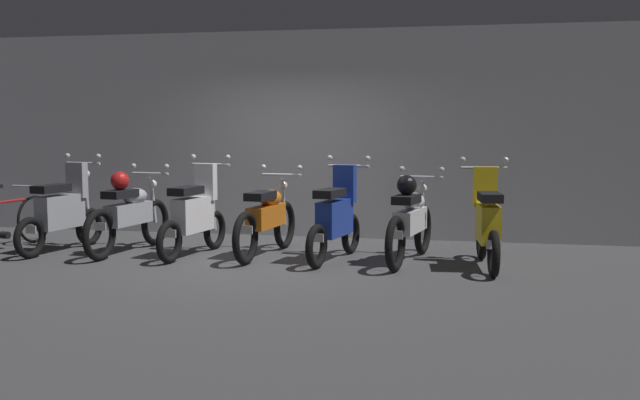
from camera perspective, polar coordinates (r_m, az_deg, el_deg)
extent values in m
plane|color=#424244|center=(9.40, -4.68, -4.62)|extent=(80.00, 80.00, 0.00)
cube|color=#ADADB2|center=(11.48, -1.47, 4.98)|extent=(16.00, 0.30, 3.08)
torus|color=black|center=(11.04, -17.03, -1.93)|extent=(0.18, 0.54, 0.53)
torus|color=black|center=(10.17, -21.07, -2.68)|extent=(0.18, 0.54, 0.53)
cube|color=#9EA0A8|center=(10.57, -19.01, -0.84)|extent=(0.34, 0.76, 0.44)
cube|color=#9EA0A8|center=(10.80, -17.89, 1.46)|extent=(0.30, 0.17, 0.48)
cube|color=black|center=(10.42, -19.64, 0.82)|extent=(0.33, 0.55, 0.10)
cylinder|color=#B7BABF|center=(10.89, -17.46, 2.67)|extent=(0.56, 0.13, 0.04)
sphere|color=#B7BABF|center=(11.05, -18.53, 3.19)|extent=(0.07, 0.07, 0.07)
sphere|color=#B7BABF|center=(10.72, -16.40, 3.19)|extent=(0.07, 0.07, 0.07)
cylinder|color=#B7BABF|center=(10.96, -17.24, 0.22)|extent=(0.08, 0.16, 0.85)
sphere|color=silver|center=(10.93, -17.29, 1.89)|extent=(0.12, 0.12, 0.12)
cube|color=white|center=(10.18, -21.00, -2.11)|extent=(0.16, 0.04, 0.10)
torus|color=black|center=(10.79, -12.34, -1.65)|extent=(0.17, 0.66, 0.65)
torus|color=black|center=(9.72, -16.33, -2.55)|extent=(0.17, 0.66, 0.65)
cube|color=#9EA0A8|center=(10.23, -14.25, -1.02)|extent=(0.32, 0.85, 0.28)
ellipsoid|color=#9EA0A8|center=(10.33, -13.81, 0.28)|extent=(0.31, 0.47, 0.22)
cube|color=black|center=(10.05, -14.86, 0.45)|extent=(0.30, 0.55, 0.10)
cylinder|color=#B7BABF|center=(10.64, -12.71, 1.97)|extent=(0.56, 0.11, 0.04)
sphere|color=#B7BABF|center=(10.78, -13.90, 2.52)|extent=(0.07, 0.07, 0.07)
sphere|color=#B7BABF|center=(10.50, -11.51, 2.49)|extent=(0.07, 0.07, 0.07)
cylinder|color=#B7BABF|center=(10.72, -12.52, 0.01)|extent=(0.08, 0.17, 0.65)
sphere|color=silver|center=(10.70, -12.54, 1.19)|extent=(0.12, 0.12, 0.12)
cube|color=white|center=(9.73, -16.25, -1.94)|extent=(0.16, 0.03, 0.10)
sphere|color=red|center=(10.03, -14.88, 1.42)|extent=(0.24, 0.24, 0.24)
torus|color=black|center=(10.32, -7.96, -2.24)|extent=(0.17, 0.54, 0.53)
torus|color=black|center=(9.34, -11.31, -3.13)|extent=(0.17, 0.54, 0.53)
cube|color=silver|center=(9.79, -9.58, -1.10)|extent=(0.33, 0.76, 0.44)
cube|color=silver|center=(10.05, -8.63, 1.38)|extent=(0.29, 0.16, 0.48)
cube|color=black|center=(9.62, -10.09, 0.69)|extent=(0.32, 0.55, 0.10)
cylinder|color=#B7BABF|center=(10.16, -8.27, 2.67)|extent=(0.56, 0.12, 0.04)
sphere|color=#B7BABF|center=(10.28, -9.55, 3.25)|extent=(0.07, 0.07, 0.07)
sphere|color=#B7BABF|center=(10.03, -6.98, 3.22)|extent=(0.07, 0.07, 0.07)
cylinder|color=#B7BABF|center=(10.23, -8.11, 0.06)|extent=(0.08, 0.15, 0.85)
sphere|color=silver|center=(10.21, -8.14, 1.84)|extent=(0.12, 0.12, 0.12)
cube|color=white|center=(9.34, -11.25, -2.50)|extent=(0.16, 0.04, 0.10)
torus|color=black|center=(10.29, -2.70, -1.88)|extent=(0.16, 0.66, 0.65)
torus|color=black|center=(9.10, -5.65, -2.89)|extent=(0.16, 0.66, 0.65)
cube|color=orange|center=(9.67, -4.09, -1.24)|extent=(0.31, 0.85, 0.28)
ellipsoid|color=orange|center=(9.79, -3.75, 0.14)|extent=(0.31, 0.47, 0.22)
cube|color=black|center=(9.47, -4.52, 0.32)|extent=(0.30, 0.54, 0.10)
cylinder|color=#B7BABF|center=(10.13, -2.93, 1.92)|extent=(0.56, 0.10, 0.04)
sphere|color=#B7BABF|center=(10.22, -4.29, 2.51)|extent=(0.07, 0.07, 0.07)
sphere|color=#B7BABF|center=(10.03, -1.55, 2.46)|extent=(0.07, 0.07, 0.07)
cylinder|color=#B7BABF|center=(10.21, -2.81, -0.13)|extent=(0.07, 0.16, 0.65)
sphere|color=silver|center=(10.19, -2.82, 1.10)|extent=(0.12, 0.12, 0.12)
cube|color=white|center=(9.11, -5.59, -2.24)|extent=(0.16, 0.03, 0.10)
torus|color=black|center=(9.87, 2.34, -2.55)|extent=(0.19, 0.54, 0.53)
torus|color=black|center=(8.82, -0.26, -3.53)|extent=(0.19, 0.54, 0.53)
cube|color=#1E389E|center=(9.30, 1.12, -1.37)|extent=(0.35, 0.76, 0.44)
cube|color=#1E389E|center=(9.59, 1.88, 1.24)|extent=(0.30, 0.17, 0.48)
cube|color=black|center=(9.12, 0.75, 0.51)|extent=(0.33, 0.56, 0.10)
cylinder|color=#B7BABF|center=(9.70, 2.17, 2.59)|extent=(0.56, 0.14, 0.04)
sphere|color=#B7BABF|center=(9.79, 0.74, 3.21)|extent=(0.07, 0.07, 0.07)
sphere|color=#B7BABF|center=(9.61, 3.63, 3.15)|extent=(0.07, 0.07, 0.07)
cylinder|color=#B7BABF|center=(9.78, 2.25, -0.15)|extent=(0.08, 0.16, 0.85)
sphere|color=silver|center=(9.75, 2.26, 1.72)|extent=(0.12, 0.12, 0.12)
cube|color=white|center=(8.82, -0.20, -2.87)|extent=(0.16, 0.04, 0.10)
torus|color=black|center=(9.92, 7.77, -2.21)|extent=(0.20, 0.66, 0.65)
torus|color=black|center=(8.67, 5.72, -3.31)|extent=(0.20, 0.66, 0.65)
cube|color=silver|center=(9.27, 6.83, -1.56)|extent=(0.36, 0.86, 0.28)
ellipsoid|color=silver|center=(9.39, 7.08, -0.12)|extent=(0.33, 0.48, 0.22)
cube|color=black|center=(9.06, 6.55, 0.06)|extent=(0.32, 0.55, 0.10)
cylinder|color=#B7BABF|center=(9.75, 7.68, 1.73)|extent=(0.56, 0.13, 0.04)
sphere|color=#B7BABF|center=(9.81, 6.21, 2.36)|extent=(0.07, 0.07, 0.07)
sphere|color=#B7BABF|center=(9.68, 9.18, 2.28)|extent=(0.07, 0.07, 0.07)
cylinder|color=#B7BABF|center=(9.83, 7.72, -0.40)|extent=(0.08, 0.17, 0.65)
sphere|color=silver|center=(9.81, 7.74, 0.88)|extent=(0.12, 0.12, 0.12)
cube|color=white|center=(8.68, 5.77, -2.63)|extent=(0.16, 0.04, 0.10)
sphere|color=black|center=(9.05, 6.57, 1.13)|extent=(0.24, 0.24, 0.24)
torus|color=black|center=(9.65, 12.11, -2.86)|extent=(0.15, 0.54, 0.53)
torus|color=black|center=(8.52, 12.98, -4.00)|extent=(0.15, 0.54, 0.53)
cube|color=gold|center=(9.05, 12.55, -1.70)|extent=(0.30, 0.76, 0.44)
cube|color=gold|center=(9.35, 12.35, 1.00)|extent=(0.29, 0.15, 0.48)
cube|color=black|center=(8.85, 12.72, 0.22)|extent=(0.29, 0.54, 0.10)
cylinder|color=#B7BABF|center=(9.47, 12.28, 2.39)|extent=(0.56, 0.10, 0.04)
sphere|color=#B7BABF|center=(9.44, 10.73, 3.02)|extent=(0.07, 0.07, 0.07)
sphere|color=#B7BABF|center=(9.50, 13.86, 2.97)|extent=(0.07, 0.07, 0.07)
cylinder|color=#B7BABF|center=(9.55, 12.19, -0.41)|extent=(0.07, 0.15, 0.85)
sphere|color=silver|center=(9.52, 12.23, 1.51)|extent=(0.12, 0.12, 0.12)
cube|color=white|center=(8.53, 12.97, -3.31)|extent=(0.16, 0.03, 0.10)
torus|color=black|center=(11.53, -20.76, -1.35)|extent=(0.14, 0.68, 0.68)
cylinder|color=#B21E1E|center=(11.12, -22.60, -0.11)|extent=(0.14, 0.68, 0.04)
cylinder|color=#B7BABF|center=(11.39, -21.26, 0.97)|extent=(0.50, 0.10, 0.03)
cylinder|color=black|center=(11.13, -22.70, -2.46)|extent=(0.13, 0.12, 0.10)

